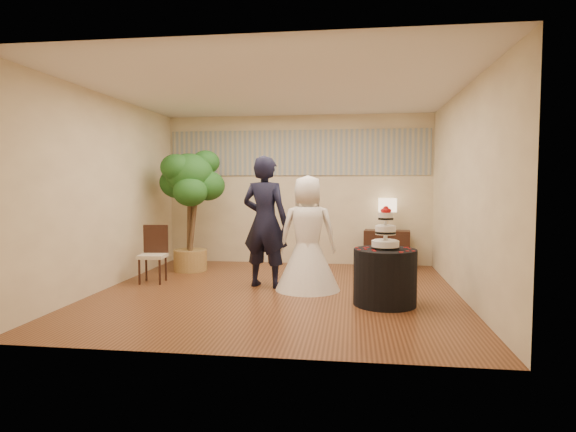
# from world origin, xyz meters

# --- Properties ---
(floor) EXTENTS (5.00, 5.00, 0.00)m
(floor) POSITION_xyz_m (0.00, 0.00, 0.00)
(floor) COLOR brown
(floor) RESTS_ON ground
(ceiling) EXTENTS (5.00, 5.00, 0.00)m
(ceiling) POSITION_xyz_m (0.00, 0.00, 2.80)
(ceiling) COLOR white
(ceiling) RESTS_ON wall_back
(wall_back) EXTENTS (5.00, 0.06, 2.80)m
(wall_back) POSITION_xyz_m (0.00, 2.50, 1.40)
(wall_back) COLOR beige
(wall_back) RESTS_ON ground
(wall_front) EXTENTS (5.00, 0.06, 2.80)m
(wall_front) POSITION_xyz_m (0.00, -2.50, 1.40)
(wall_front) COLOR beige
(wall_front) RESTS_ON ground
(wall_left) EXTENTS (0.06, 5.00, 2.80)m
(wall_left) POSITION_xyz_m (-2.50, 0.00, 1.40)
(wall_left) COLOR beige
(wall_left) RESTS_ON ground
(wall_right) EXTENTS (0.06, 5.00, 2.80)m
(wall_right) POSITION_xyz_m (2.50, 0.00, 1.40)
(wall_right) COLOR beige
(wall_right) RESTS_ON ground
(mural_border) EXTENTS (4.90, 0.02, 0.85)m
(mural_border) POSITION_xyz_m (0.00, 2.48, 2.10)
(mural_border) COLOR #A0A498
(mural_border) RESTS_ON wall_back
(groom) EXTENTS (0.79, 0.61, 1.93)m
(groom) POSITION_xyz_m (-0.23, 0.36, 0.96)
(groom) COLOR black
(groom) RESTS_ON floor
(bride) EXTENTS (1.01, 1.01, 1.64)m
(bride) POSITION_xyz_m (0.41, 0.24, 0.82)
(bride) COLOR white
(bride) RESTS_ON floor
(cake_table) EXTENTS (1.00, 1.00, 0.71)m
(cake_table) POSITION_xyz_m (1.45, -0.48, 0.35)
(cake_table) COLOR black
(cake_table) RESTS_ON floor
(wedding_cake) EXTENTS (0.35, 0.35, 0.54)m
(wedding_cake) POSITION_xyz_m (1.45, -0.48, 0.98)
(wedding_cake) COLOR white
(wedding_cake) RESTS_ON cake_table
(console) EXTENTS (0.84, 0.44, 0.68)m
(console) POSITION_xyz_m (1.66, 2.24, 0.34)
(console) COLOR black
(console) RESTS_ON floor
(table_lamp) EXTENTS (0.31, 0.31, 0.58)m
(table_lamp) POSITION_xyz_m (1.66, 2.24, 0.97)
(table_lamp) COLOR #D4B68C
(table_lamp) RESTS_ON console
(ficus_tree) EXTENTS (1.45, 1.45, 2.15)m
(ficus_tree) POSITION_xyz_m (-1.76, 1.45, 1.08)
(ficus_tree) COLOR #1F551C
(ficus_tree) RESTS_ON floor
(side_chair) EXTENTS (0.44, 0.46, 0.88)m
(side_chair) POSITION_xyz_m (-2.00, 0.40, 0.44)
(side_chair) COLOR black
(side_chair) RESTS_ON floor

